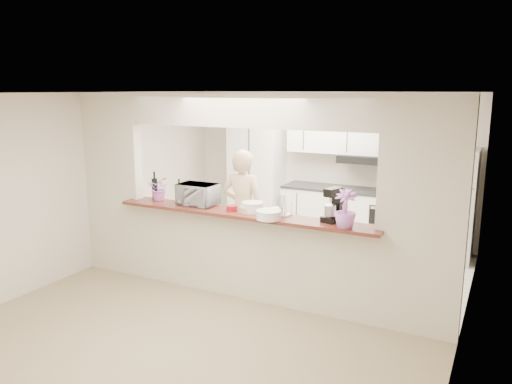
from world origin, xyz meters
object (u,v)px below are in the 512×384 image
Objects in this scene: toaster_oven at (198,194)px; person at (243,211)px; refrigerator at (448,204)px; stand_mixer at (334,206)px.

person is at bearing 71.89° from toaster_oven.
person is at bearing -143.70° from refrigerator.
refrigerator is at bearing -147.14° from person.
toaster_oven is at bearing -179.61° from stand_mixer.
person is (0.24, 0.76, -0.36)m from toaster_oven.
toaster_oven is at bearing -136.61° from refrigerator.
stand_mixer reaches higher than toaster_oven.
toaster_oven is 0.88m from person.
toaster_oven is 1.80m from stand_mixer.
stand_mixer is at bearing -110.09° from refrigerator.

